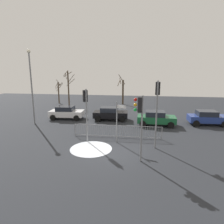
% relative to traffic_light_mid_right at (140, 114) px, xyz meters
% --- Properties ---
extents(ground_plane, '(60.00, 60.00, 0.00)m').
position_rel_traffic_light_mid_right_xyz_m(ground_plane, '(-1.81, 1.22, -3.04)').
color(ground_plane, '#26282D').
extents(traffic_light_mid_right, '(0.57, 0.35, 4.14)m').
position_rel_traffic_light_mid_right_xyz_m(traffic_light_mid_right, '(0.00, 0.00, 0.00)').
color(traffic_light_mid_right, slate).
rests_on(traffic_light_mid_right, ground).
extents(traffic_light_rear_right, '(0.45, 0.48, 4.18)m').
position_rel_traffic_light_mid_right_xyz_m(traffic_light_rear_right, '(-4.14, 3.00, 0.03)').
color(traffic_light_rear_right, slate).
rests_on(traffic_light_rear_right, ground).
extents(traffic_light_foreground_left, '(0.34, 0.57, 4.87)m').
position_rel_traffic_light_mid_right_xyz_m(traffic_light_foreground_left, '(1.20, 2.48, 0.53)').
color(traffic_light_foreground_left, slate).
rests_on(traffic_light_foreground_left, ground).
extents(direction_sign_post, '(0.76, 0.30, 3.23)m').
position_rel_traffic_light_mid_right_xyz_m(direction_sign_post, '(-1.67, 3.04, -1.23)').
color(direction_sign_post, slate).
rests_on(direction_sign_post, ground).
extents(pedestrian_guard_railing, '(7.36, 0.13, 1.07)m').
position_rel_traffic_light_mid_right_xyz_m(pedestrian_guard_railing, '(-1.81, 4.14, -2.48)').
color(pedestrian_guard_railing, slate).
rests_on(pedestrian_guard_railing, ground).
extents(car_green_near, '(3.83, 1.97, 1.47)m').
position_rel_traffic_light_mid_right_xyz_m(car_green_near, '(1.67, 8.41, -2.27)').
color(car_green_near, '#195933').
rests_on(car_green_near, ground).
extents(car_black_mid, '(3.89, 2.12, 1.47)m').
position_rel_traffic_light_mid_right_xyz_m(car_black_mid, '(-3.26, 9.90, -2.27)').
color(car_black_mid, black).
rests_on(car_black_mid, ground).
extents(car_white_far, '(3.87, 2.07, 1.47)m').
position_rel_traffic_light_mid_right_xyz_m(car_white_far, '(-8.34, 9.72, -2.27)').
color(car_white_far, silver).
rests_on(car_white_far, ground).
extents(car_blue_trailing, '(3.86, 2.04, 1.47)m').
position_rel_traffic_light_mid_right_xyz_m(car_blue_trailing, '(6.91, 9.39, -2.27)').
color(car_blue_trailing, navy).
rests_on(car_blue_trailing, ground).
extents(street_lamp, '(0.36, 0.36, 7.51)m').
position_rel_traffic_light_mid_right_xyz_m(street_lamp, '(-10.95, 7.29, 1.50)').
color(street_lamp, slate).
rests_on(street_lamp, ground).
extents(bare_tree_left, '(1.24, 1.17, 3.97)m').
position_rel_traffic_light_mid_right_xyz_m(bare_tree_left, '(-13.47, 19.82, -1.06)').
color(bare_tree_left, '#473828').
rests_on(bare_tree_left, ground).
extents(bare_tree_centre, '(1.23, 1.55, 4.83)m').
position_rel_traffic_light_mid_right_xyz_m(bare_tree_centre, '(-2.82, 20.29, -0.84)').
color(bare_tree_centre, '#473828').
rests_on(bare_tree_centre, ground).
extents(bare_tree_right, '(1.84, 1.44, 5.49)m').
position_rel_traffic_light_mid_right_xyz_m(bare_tree_right, '(-10.98, 17.83, -0.14)').
color(bare_tree_right, '#473828').
rests_on(bare_tree_right, ground).
extents(snow_patch_kerb, '(3.03, 3.03, 0.01)m').
position_rel_traffic_light_mid_right_xyz_m(snow_patch_kerb, '(-3.40, 1.50, -3.03)').
color(snow_patch_kerb, silver).
rests_on(snow_patch_kerb, ground).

